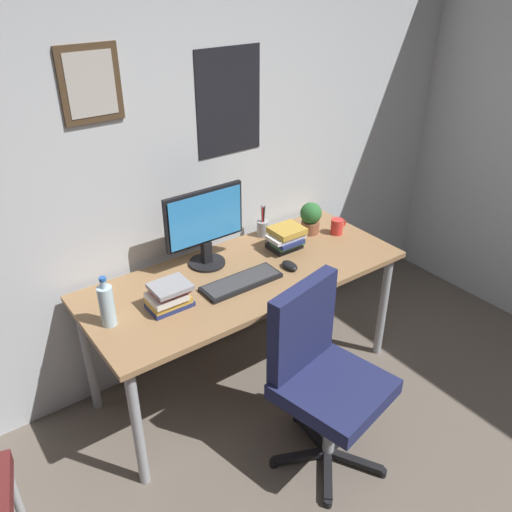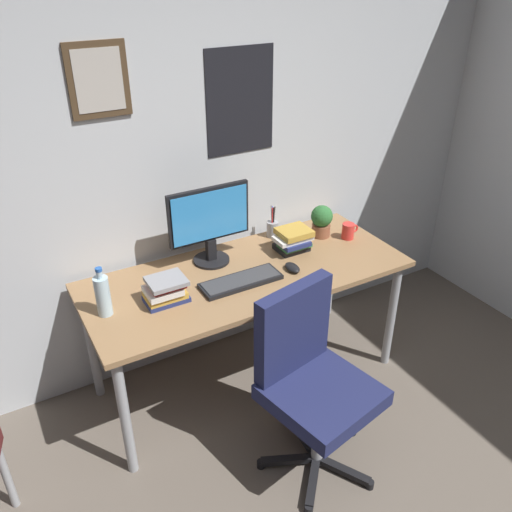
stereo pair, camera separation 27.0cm
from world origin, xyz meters
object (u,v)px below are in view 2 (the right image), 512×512
potted_plant (322,220)px  book_stack_right (165,290)px  computer_mouse (292,268)px  pen_cup (273,228)px  water_bottle (103,295)px  keyboard (241,281)px  book_stack_left (293,240)px  monitor (210,222)px  coffee_mug_near (348,231)px  office_chair (310,375)px

potted_plant → book_stack_right: 1.08m
computer_mouse → pen_cup: 0.41m
water_bottle → keyboard: bearing=-6.6°
keyboard → pen_cup: pen_cup is taller
pen_cup → potted_plant: bearing=-28.3°
book_stack_left → book_stack_right: size_ratio=1.01×
monitor → pen_cup: 0.49m
computer_mouse → potted_plant: size_ratio=0.56×
coffee_mug_near → potted_plant: potted_plant is taller
keyboard → potted_plant: bearing=19.1°
pen_cup → water_bottle: bearing=-165.1°
water_bottle → computer_mouse: bearing=-6.1°
computer_mouse → potted_plant: 0.46m
office_chair → pen_cup: size_ratio=4.75×
keyboard → potted_plant: size_ratio=2.21×
book_stack_left → book_stack_right: book_stack_left is taller
keyboard → pen_cup: (0.41, 0.37, 0.04)m
computer_mouse → coffee_mug_near: coffee_mug_near is taller
coffee_mug_near → potted_plant: size_ratio=0.57×
water_bottle → coffee_mug_near: bearing=1.8°
potted_plant → book_stack_left: size_ratio=0.92×
coffee_mug_near → computer_mouse: bearing=-162.9°
monitor → potted_plant: monitor is taller
pen_cup → monitor: bearing=-169.0°
monitor → keyboard: 0.36m
office_chair → book_stack_right: (-0.46, 0.59, 0.28)m
office_chair → keyboard: office_chair is taller
keyboard → coffee_mug_near: (0.79, 0.13, 0.03)m
coffee_mug_near → book_stack_right: (-1.19, -0.09, 0.02)m
monitor → book_stack_left: monitor is taller
potted_plant → book_stack_left: potted_plant is taller
coffee_mug_near → pen_cup: pen_cup is taller
keyboard → water_bottle: size_ratio=1.70×
office_chair → pen_cup: bearing=69.3°
pen_cup → book_stack_left: 0.21m
coffee_mug_near → monitor: bearing=169.3°
computer_mouse → potted_plant: potted_plant is taller
keyboard → book_stack_right: 0.40m
office_chair → keyboard: bearing=96.2°
water_bottle → coffee_mug_near: (1.48, 0.05, -0.06)m
office_chair → coffee_mug_near: office_chair is taller
keyboard → water_bottle: (-0.68, 0.08, 0.09)m
office_chair → coffee_mug_near: size_ratio=8.50×
monitor → computer_mouse: 0.51m
coffee_mug_near → water_bottle: bearing=-178.2°
water_bottle → book_stack_right: bearing=-8.8°
monitor → computer_mouse: size_ratio=4.18×
keyboard → coffee_mug_near: size_ratio=3.85×
monitor → book_stack_left: (0.45, -0.13, -0.17)m
water_bottle → book_stack_left: water_bottle is taller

